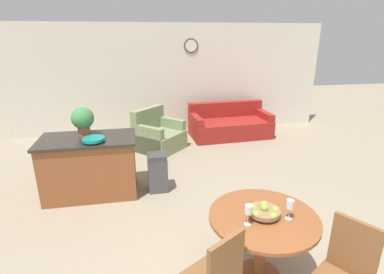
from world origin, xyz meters
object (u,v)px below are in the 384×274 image
object	(u,v)px
wine_glass_left	(248,210)
armchair	(158,136)
dining_table	(262,231)
couch	(229,125)
trash_bin	(158,172)
teal_bowl	(93,139)
dining_chair_near_right	(345,272)
wine_glass_right	(290,205)
potted_plant	(83,120)
fruit_bowl	(264,211)
kitchen_island	(90,166)

from	to	relation	value
wine_glass_left	armchair	size ratio (longest dim) A/B	0.16
dining_table	couch	distance (m)	4.69
trash_bin	teal_bowl	bearing A→B (deg)	-172.33
dining_chair_near_right	teal_bowl	xyz separation A→B (m)	(-2.27, 2.57, 0.43)
armchair	wine_glass_right	bearing A→B (deg)	-122.60
wine_glass_left	wine_glass_right	distance (m)	0.42
potted_plant	couch	size ratio (longest dim) A/B	0.22
wine_glass_right	potted_plant	distance (m)	3.28
dining_chair_near_right	potted_plant	size ratio (longest dim) A/B	2.24
dining_table	potted_plant	world-z (taller)	potted_plant
wine_glass_left	teal_bowl	size ratio (longest dim) A/B	0.64
fruit_bowl	potted_plant	distance (m)	3.08
dining_table	kitchen_island	world-z (taller)	kitchen_island
wine_glass_left	kitchen_island	xyz separation A→B (m)	(-1.72, 2.27, -0.43)
wine_glass_right	couch	world-z (taller)	wine_glass_right
fruit_bowl	teal_bowl	world-z (taller)	teal_bowl
teal_bowl	potted_plant	bearing A→B (deg)	115.86
dining_chair_near_right	trash_bin	bearing A→B (deg)	-4.99
fruit_bowl	wine_glass_right	xyz separation A→B (m)	(0.21, -0.09, 0.10)
wine_glass_left	armchair	xyz separation A→B (m)	(-0.53, 4.05, -0.60)
wine_glass_left	trash_bin	distance (m)	2.37
kitchen_island	couch	xyz separation A→B (m)	(3.02, 2.38, -0.19)
kitchen_island	teal_bowl	bearing A→B (deg)	-59.83
wine_glass_right	kitchen_island	bearing A→B (deg)	133.40
dining_chair_near_right	armchair	world-z (taller)	dining_chair_near_right
teal_bowl	trash_bin	size ratio (longest dim) A/B	0.51
dining_chair_near_right	armchair	bearing A→B (deg)	-16.91
dining_chair_near_right	fruit_bowl	xyz separation A→B (m)	(-0.47, 0.61, 0.26)
wine_glass_right	couch	xyz separation A→B (m)	(0.88, 4.63, -0.62)
dining_chair_near_right	trash_bin	world-z (taller)	dining_chair_near_right
dining_table	teal_bowl	xyz separation A→B (m)	(-1.80, 1.96, 0.40)
teal_bowl	dining_table	bearing A→B (deg)	-47.41
kitchen_island	fruit_bowl	bearing A→B (deg)	-48.42
wine_glass_left	potted_plant	xyz separation A→B (m)	(-1.78, 2.43, 0.28)
wine_glass_left	potted_plant	world-z (taller)	potted_plant
dining_table	wine_glass_right	size ratio (longest dim) A/B	5.25
couch	dining_chair_near_right	bearing A→B (deg)	-100.12
trash_bin	armchair	distance (m)	1.87
wine_glass_left	wine_glass_right	bearing A→B (deg)	1.97
trash_bin	couch	world-z (taller)	couch
wine_glass_right	teal_bowl	distance (m)	2.88
potted_plant	couch	bearing A→B (deg)	35.76
wine_glass_left	couch	bearing A→B (deg)	74.36
wine_glass_right	kitchen_island	xyz separation A→B (m)	(-2.14, 2.26, -0.43)
trash_bin	couch	distance (m)	3.16
wine_glass_right	trash_bin	xyz separation A→B (m)	(-1.10, 2.17, -0.59)
wine_glass_right	kitchen_island	world-z (taller)	wine_glass_right
trash_bin	potted_plant	bearing A→B (deg)	167.38
dining_table	fruit_bowl	size ratio (longest dim) A/B	3.45
wine_glass_left	kitchen_island	bearing A→B (deg)	127.08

